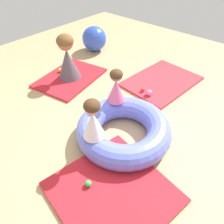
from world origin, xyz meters
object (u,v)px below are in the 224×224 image
(child_in_pink, at_px, (116,86))
(play_ball_red, at_px, (143,90))
(adult_seated, at_px, (67,58))
(play_ball_green, at_px, (88,184))
(exercise_ball_large, at_px, (94,39))
(play_ball_yellow, at_px, (60,70))
(play_ball_pink, at_px, (149,93))
(child_in_white, at_px, (93,119))
(inflatable_cushion, at_px, (124,129))

(child_in_pink, xyz_separation_m, play_ball_red, (0.74, 0.05, -0.46))
(adult_seated, distance_m, play_ball_green, 2.29)
(exercise_ball_large, bearing_deg, play_ball_yellow, -168.10)
(play_ball_pink, xyz_separation_m, exercise_ball_large, (0.69, 1.93, 0.17))
(child_in_white, relative_size, adult_seated, 0.64)
(inflatable_cushion, xyz_separation_m, adult_seated, (0.49, 1.67, 0.27))
(play_ball_yellow, height_order, exercise_ball_large, exercise_ball_large)
(inflatable_cushion, xyz_separation_m, play_ball_yellow, (0.48, 1.94, -0.08))
(child_in_white, distance_m, play_ball_green, 0.68)
(play_ball_pink, bearing_deg, play_ball_yellow, 106.08)
(child_in_pink, xyz_separation_m, play_ball_pink, (0.72, -0.09, -0.45))
(child_in_white, height_order, adult_seated, adult_seated)
(child_in_white, xyz_separation_m, play_ball_green, (-0.39, -0.29, -0.48))
(inflatable_cushion, xyz_separation_m, exercise_ball_large, (1.66, 2.19, 0.11))
(child_in_white, xyz_separation_m, play_ball_yellow, (0.90, 1.83, -0.48))
(child_in_white, bearing_deg, play_ball_green, -98.56)
(child_in_white, distance_m, exercise_ball_large, 2.96)
(inflatable_cushion, bearing_deg, exercise_ball_large, 52.77)
(child_in_pink, distance_m, play_ball_red, 0.88)
(adult_seated, height_order, exercise_ball_large, adult_seated)
(adult_seated, height_order, play_ball_green, adult_seated)
(play_ball_yellow, bearing_deg, exercise_ball_large, 11.90)
(child_in_white, height_order, play_ball_yellow, child_in_white)
(inflatable_cushion, distance_m, exercise_ball_large, 2.75)
(play_ball_yellow, bearing_deg, adult_seated, -88.08)
(play_ball_green, bearing_deg, exercise_ball_large, 43.77)
(child_in_white, height_order, play_ball_red, child_in_white)
(inflatable_cushion, bearing_deg, child_in_white, 165.83)
(inflatable_cushion, xyz_separation_m, play_ball_green, (-0.81, -0.18, -0.08))
(adult_seated, relative_size, play_ball_green, 10.75)
(play_ball_green, distance_m, play_ball_yellow, 2.48)
(child_in_white, relative_size, play_ball_yellow, 6.78)
(play_ball_yellow, xyz_separation_m, play_ball_red, (0.51, -1.54, -0.00))
(adult_seated, relative_size, play_ball_pink, 7.61)
(play_ball_green, bearing_deg, play_ball_red, 17.71)
(adult_seated, height_order, play_ball_yellow, adult_seated)
(child_in_pink, bearing_deg, play_ball_red, -178.43)
(child_in_pink, bearing_deg, adult_seated, -102.42)
(play_ball_pink, bearing_deg, child_in_white, -173.82)
(play_ball_yellow, bearing_deg, play_ball_green, -121.40)
(play_ball_pink, relative_size, play_ball_yellow, 1.40)
(play_ball_red, xyz_separation_m, exercise_ball_large, (0.67, 1.79, 0.19))
(play_ball_green, xyz_separation_m, play_ball_pink, (1.78, 0.44, 0.02))
(adult_seated, distance_m, play_ball_red, 1.41)
(inflatable_cushion, bearing_deg, play_ball_yellow, 75.97)
(adult_seated, bearing_deg, play_ball_pink, -66.44)
(child_in_white, xyz_separation_m, exercise_ball_large, (2.08, 2.08, -0.29))
(child_in_pink, bearing_deg, play_ball_pink, 170.56)
(child_in_pink, bearing_deg, play_ball_yellow, -100.32)
(child_in_pink, distance_m, child_in_white, 0.71)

